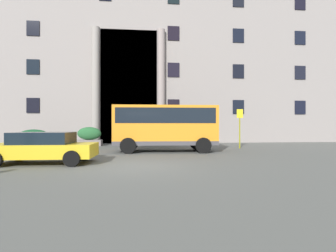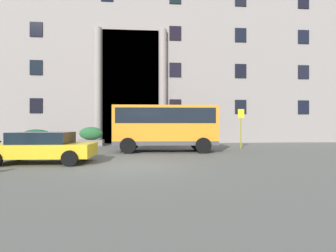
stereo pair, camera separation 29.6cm
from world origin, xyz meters
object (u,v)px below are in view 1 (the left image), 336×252
at_px(hedge_planter_far_west, 34,138).
at_px(hedge_planter_entrance_right, 89,137).
at_px(orange_minibus, 165,125).
at_px(parked_sedan_second, 43,147).
at_px(hedge_planter_entrance_left, 167,137).
at_px(bus_stop_sign, 240,124).

bearing_deg(hedge_planter_far_west, hedge_planter_entrance_right, 0.90).
relative_size(orange_minibus, parked_sedan_second, 1.48).
bearing_deg(hedge_planter_entrance_left, bus_stop_sign, -35.26).
height_order(orange_minibus, parked_sedan_second, orange_minibus).
relative_size(hedge_planter_entrance_left, parked_sedan_second, 0.42).
relative_size(hedge_planter_entrance_right, parked_sedan_second, 0.46).
xyz_separation_m(orange_minibus, hedge_planter_entrance_right, (-5.60, 4.97, -0.93)).
height_order(hedge_planter_entrance_left, parked_sedan_second, hedge_planter_entrance_left).
xyz_separation_m(hedge_planter_entrance_right, hedge_planter_far_west, (-4.17, -0.07, -0.09)).
distance_m(hedge_planter_far_west, parked_sedan_second, 10.30).
height_order(hedge_planter_far_west, parked_sedan_second, hedge_planter_far_west).
height_order(bus_stop_sign, hedge_planter_far_west, bus_stop_sign).
height_order(hedge_planter_far_west, hedge_planter_entrance_left, hedge_planter_entrance_left).
bearing_deg(parked_sedan_second, hedge_planter_entrance_right, 91.77).
distance_m(bus_stop_sign, hedge_planter_far_west, 15.51).
bearing_deg(bus_stop_sign, hedge_planter_far_west, 167.47).
xyz_separation_m(hedge_planter_entrance_right, hedge_planter_entrance_left, (6.16, -0.05, -0.01)).
bearing_deg(hedge_planter_entrance_right, hedge_planter_far_west, -179.10).
distance_m(orange_minibus, hedge_planter_far_west, 10.98).
xyz_separation_m(bus_stop_sign, hedge_planter_entrance_right, (-10.93, 3.42, -0.97)).
xyz_separation_m(hedge_planter_far_west, hedge_planter_entrance_left, (10.33, 0.02, 0.08)).
distance_m(bus_stop_sign, hedge_planter_entrance_right, 11.50).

